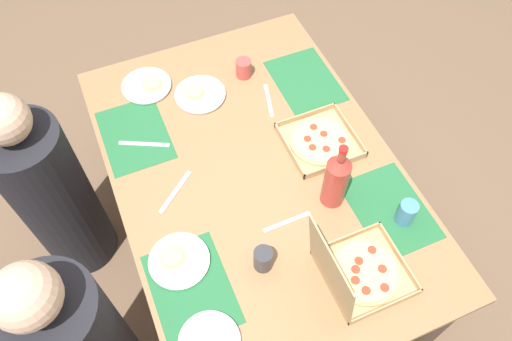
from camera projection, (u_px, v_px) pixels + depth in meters
The scene contains 20 objects.
ground_plane at pixel (256, 249), 2.57m from camera, with size 6.00×6.00×0.00m, color brown.
dining_table at pixel (256, 183), 2.04m from camera, with size 1.60×1.09×0.73m.
placemat_near_left at pixel (390, 210), 1.87m from camera, with size 0.36×0.26×0.00m, color #236638.
placemat_near_right at pixel (305, 81), 2.23m from camera, with size 0.36×0.26×0.00m, color #236638.
placemat_far_left at pixel (191, 289), 1.69m from camera, with size 0.36×0.26×0.00m, color #236638.
placemat_far_right at pixel (135, 135), 2.06m from camera, with size 0.36×0.26×0.00m, color #236638.
pizza_box_corner_left at pixel (320, 141), 2.03m from camera, with size 0.28×0.28×0.04m.
pizza_box_center at pixel (358, 272), 1.68m from camera, with size 0.28×0.32×0.31m.
plate_far_left at pixel (200, 94), 2.18m from camera, with size 0.22×0.22×0.03m.
plate_near_left at pixel (179, 261), 1.74m from camera, with size 0.22×0.22×0.03m.
plate_middle at pixel (147, 86), 2.20m from camera, with size 0.22×0.22×0.03m.
soda_bottle at pixel (336, 180), 1.78m from camera, with size 0.09×0.09×0.32m.
cup_spare at pixel (406, 213), 1.80m from camera, with size 0.07×0.07×0.11m, color teal.
cup_red at pixel (263, 259), 1.70m from camera, with size 0.07×0.07×0.10m, color #333338.
cup_dark at pixel (244, 68), 2.22m from camera, with size 0.07×0.07×0.09m, color #BF4742.
knife_by_near_right at pixel (144, 144), 2.03m from camera, with size 0.21×0.02×0.01m, color #B7B7BC.
fork_by_far_left at pixel (269, 100), 2.17m from camera, with size 0.19×0.02×0.01m, color #B7B7BC.
fork_by_near_left at pixel (287, 222), 1.83m from camera, with size 0.19×0.02×0.01m, color #B7B7BC.
knife_by_far_right at pixel (175, 192), 1.91m from camera, with size 0.21×0.02×0.01m, color #B7B7BC.
diner_right_seat at pixel (54, 196), 2.16m from camera, with size 0.32×0.32×1.12m.
Camera 1 is at (-1.00, 0.43, 2.36)m, focal length 34.92 mm.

